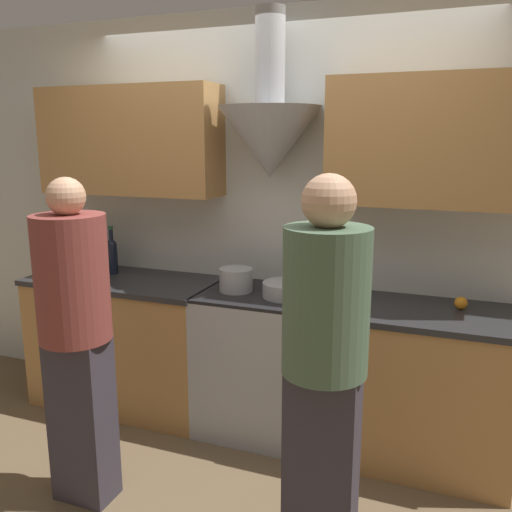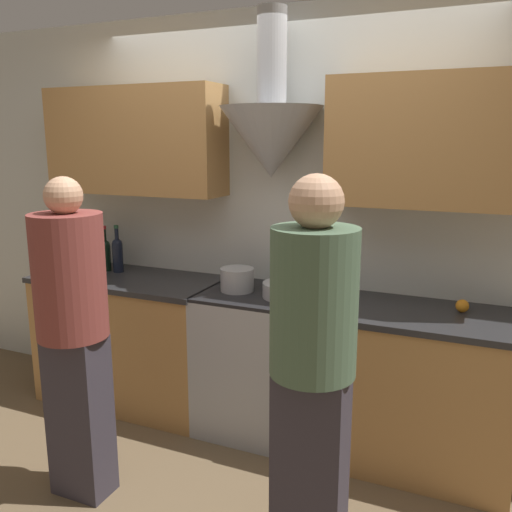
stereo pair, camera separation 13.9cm
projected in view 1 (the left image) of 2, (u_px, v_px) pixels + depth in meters
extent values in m
plane|color=brown|center=(243.00, 452.00, 3.21)|extent=(12.00, 12.00, 0.00)
cube|color=silver|center=(280.00, 220.00, 3.51)|extent=(8.40, 0.06, 2.60)
cone|color=#A8AAAF|center=(270.00, 142.00, 3.22)|extent=(0.62, 0.62, 0.42)
cylinder|color=#A8AAAF|center=(270.00, 57.00, 3.12)|extent=(0.17, 0.17, 0.55)
cube|color=#B27F47|center=(130.00, 141.00, 3.59)|extent=(1.26, 0.32, 0.70)
cube|color=#B27F47|center=(428.00, 142.00, 2.93)|extent=(1.08, 0.32, 0.70)
cube|color=#B27F47|center=(127.00, 343.00, 3.74)|extent=(1.26, 0.60, 0.86)
cube|color=#28282B|center=(124.00, 281.00, 3.65)|extent=(1.28, 0.62, 0.03)
cube|color=#B27F47|center=(410.00, 387.00, 3.08)|extent=(1.08, 0.60, 0.86)
cube|color=#28282B|center=(415.00, 312.00, 2.99)|extent=(1.10, 0.62, 0.03)
cube|color=#A8AAAF|center=(262.00, 363.00, 3.40)|extent=(0.73, 0.60, 0.88)
cube|color=black|center=(244.00, 388.00, 3.13)|extent=(0.51, 0.01, 0.39)
cube|color=black|center=(262.00, 294.00, 3.30)|extent=(0.73, 0.60, 0.02)
cube|color=#A8AAAF|center=(276.00, 292.00, 3.56)|extent=(0.73, 0.06, 0.10)
cylinder|color=black|center=(64.00, 256.00, 3.88)|extent=(0.07, 0.07, 0.19)
sphere|color=black|center=(63.00, 243.00, 3.86)|extent=(0.07, 0.07, 0.07)
cylinder|color=black|center=(62.00, 235.00, 3.85)|extent=(0.03, 0.03, 0.10)
cylinder|color=black|center=(61.00, 226.00, 3.84)|extent=(0.03, 0.03, 0.02)
cylinder|color=black|center=(75.00, 255.00, 3.84)|extent=(0.07, 0.07, 0.22)
sphere|color=black|center=(74.00, 240.00, 3.82)|extent=(0.07, 0.07, 0.07)
cylinder|color=black|center=(73.00, 230.00, 3.81)|extent=(0.03, 0.03, 0.10)
cylinder|color=#234C33|center=(73.00, 222.00, 3.79)|extent=(0.03, 0.03, 0.02)
cylinder|color=black|center=(88.00, 256.00, 3.82)|extent=(0.07, 0.07, 0.21)
sphere|color=black|center=(87.00, 242.00, 3.80)|extent=(0.07, 0.07, 0.07)
cylinder|color=black|center=(86.00, 233.00, 3.79)|extent=(0.03, 0.03, 0.08)
cylinder|color=black|center=(86.00, 226.00, 3.78)|extent=(0.03, 0.03, 0.02)
cylinder|color=black|center=(100.00, 259.00, 3.79)|extent=(0.07, 0.07, 0.18)
sphere|color=black|center=(99.00, 246.00, 3.77)|extent=(0.07, 0.07, 0.07)
cylinder|color=black|center=(98.00, 237.00, 3.76)|extent=(0.03, 0.03, 0.10)
cylinder|color=maroon|center=(98.00, 229.00, 3.74)|extent=(0.03, 0.03, 0.02)
cylinder|color=black|center=(112.00, 259.00, 3.75)|extent=(0.07, 0.07, 0.20)
sphere|color=black|center=(111.00, 245.00, 3.73)|extent=(0.07, 0.07, 0.07)
cylinder|color=black|center=(111.00, 236.00, 3.72)|extent=(0.03, 0.03, 0.09)
cylinder|color=#234C33|center=(110.00, 228.00, 3.71)|extent=(0.03, 0.03, 0.02)
cylinder|color=#A8AAAF|center=(236.00, 280.00, 3.33)|extent=(0.21, 0.21, 0.14)
cylinder|color=#A8AAAF|center=(286.00, 290.00, 3.21)|extent=(0.28, 0.28, 0.09)
sphere|color=orange|center=(461.00, 303.00, 2.97)|extent=(0.07, 0.07, 0.07)
cube|color=#38333D|center=(83.00, 419.00, 2.73)|extent=(0.29, 0.19, 0.86)
cylinder|color=brown|center=(72.00, 278.00, 2.57)|extent=(0.35, 0.35, 0.61)
sphere|color=tan|center=(66.00, 197.00, 2.49)|extent=(0.18, 0.18, 0.18)
cube|color=#38333D|center=(321.00, 473.00, 2.26)|extent=(0.29, 0.19, 0.90)
cylinder|color=#4C664C|center=(326.00, 302.00, 2.10)|extent=(0.34, 0.34, 0.59)
sphere|color=tan|center=(329.00, 201.00, 2.02)|extent=(0.21, 0.21, 0.21)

